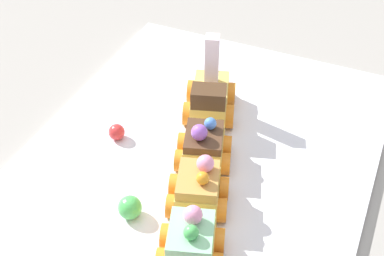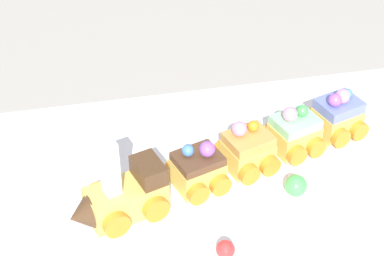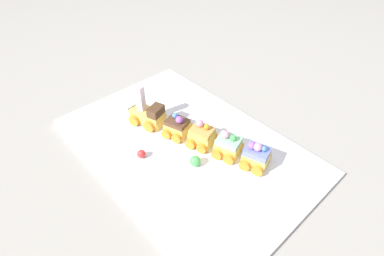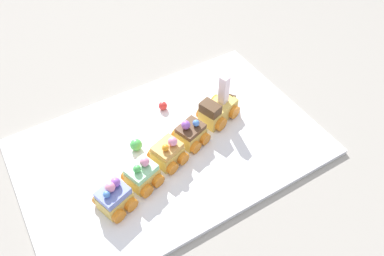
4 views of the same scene
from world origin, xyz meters
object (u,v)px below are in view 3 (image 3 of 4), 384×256
Objects in this scene: gumball_green at (195,161)px; cake_car_chocolate at (177,127)px; cake_car_mint at (228,146)px; cake_car_blueberry at (256,157)px; cake_car_caramel at (202,136)px; gumball_red at (141,154)px; cake_train_locomotive at (145,114)px.

cake_car_chocolate is at bearing -19.93° from gumball_green.
cake_car_blueberry is (-0.07, -0.02, 0.00)m from cake_car_mint.
cake_car_caramel is (-0.07, -0.02, 0.00)m from cake_car_chocolate.
gumball_red is at bearing 36.24° from gumball_green.
gumball_green is at bearing 30.88° from cake_car_blueberry.
cake_car_caramel reaches higher than gumball_red.
cake_car_caramel is (-0.18, -0.06, -0.00)m from cake_train_locomotive.
cake_train_locomotive is at bearing 0.02° from cake_car_mint.
gumball_red is at bearing 24.91° from cake_car_blueberry.
cake_car_chocolate is 0.13m from gumball_red.
gumball_green is at bearing 107.01° from cake_car_caramel.
cake_car_mint is (-0.15, -0.05, 0.00)m from cake_car_chocolate.
cake_train_locomotive is 1.51× the size of cake_car_caramel.
cake_car_caramel reaches higher than cake_car_chocolate.
cake_car_mint is 3.85× the size of gumball_red.
gumball_green is at bearing 142.35° from cake_car_chocolate.
gumball_green is at bearing 55.58° from cake_car_mint.
gumball_red is 0.14m from gumball_green.
cake_car_chocolate is 3.02× the size of gumball_green.
cake_car_caramel is 0.15m from cake_car_blueberry.
cake_car_chocolate is 1.00× the size of cake_car_caramel.
cake_train_locomotive is 0.26m from cake_car_mint.
cake_car_caramel is at bearing -179.61° from cake_car_chocolate.
cake_car_mint is 1.00× the size of cake_car_blueberry.
gumball_red is (-0.01, 0.13, -0.01)m from cake_car_chocolate.
cake_car_caramel is at bearing -0.26° from cake_car_blueberry.
gumball_red is (0.21, 0.20, -0.02)m from cake_car_blueberry.
cake_train_locomotive reaches higher than cake_car_caramel.
cake_car_caramel is at bearing -55.27° from gumball_green.
cake_train_locomotive is 0.23m from gumball_green.
cake_car_blueberry reaches higher than cake_car_chocolate.
gumball_green is (-0.11, -0.08, 0.00)m from gumball_red.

